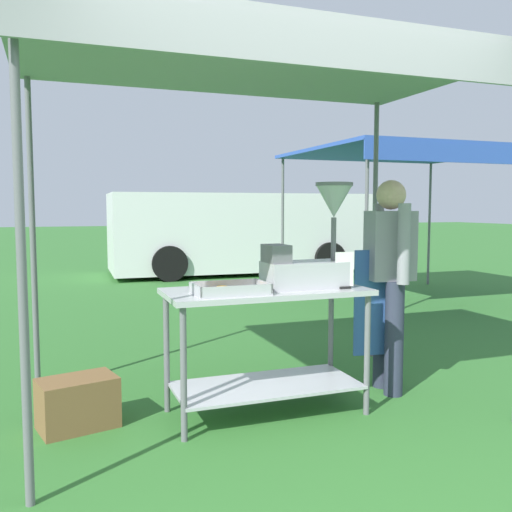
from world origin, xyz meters
TOP-DOWN VIEW (x-y plane):
  - ground_plane at (0.00, 6.00)m, footprint 70.00×70.00m
  - stall_canopy at (0.01, 1.40)m, footprint 3.16×1.94m
  - donut_cart at (0.01, 1.30)m, footprint 1.36×0.62m
  - donut_tray at (-0.29, 1.17)m, footprint 0.47×0.30m
  - donut_fryer at (0.33, 1.27)m, footprint 0.63×0.28m
  - menu_sign at (0.51, 1.14)m, footprint 0.13×0.05m
  - vendor at (1.05, 1.41)m, footprint 0.46×0.54m
  - supply_crate at (-1.21, 1.48)m, footprint 0.53×0.41m
  - van_white at (2.47, 9.18)m, footprint 5.46×2.23m
  - neighbour_tent at (3.65, 4.88)m, footprint 3.09×2.78m

SIDE VIEW (x-z plane):
  - ground_plane at x=0.00m, z-range 0.00..0.00m
  - supply_crate at x=-1.21m, z-range 0.00..0.32m
  - donut_cart at x=0.01m, z-range 0.18..1.04m
  - van_white at x=2.47m, z-range 0.03..1.72m
  - donut_tray at x=-0.29m, z-range 0.85..0.92m
  - vendor at x=1.05m, z-range 0.10..1.71m
  - menu_sign at x=0.51m, z-range 0.84..1.09m
  - donut_fryer at x=0.33m, z-range 0.76..1.48m
  - neighbour_tent at x=3.65m, z-range 1.05..3.30m
  - stall_canopy at x=0.01m, z-range 1.11..3.52m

